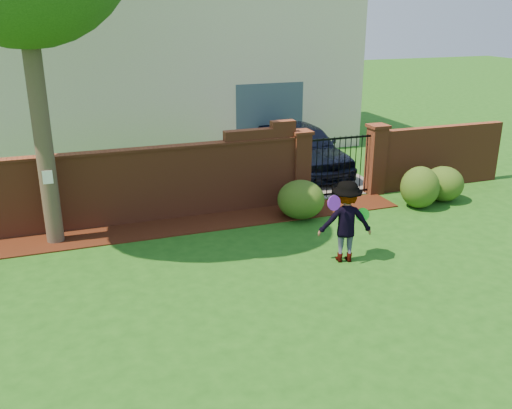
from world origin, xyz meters
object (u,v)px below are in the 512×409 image
object	(u,v)px
man	(346,222)
frisbee_green	(363,215)
car	(306,149)
frisbee_purple	(334,203)

from	to	relation	value
man	frisbee_green	xyz separation A→B (m)	(0.29, -0.12, 0.16)
man	frisbee_green	size ratio (longest dim) A/B	6.12
car	frisbee_purple	size ratio (longest dim) A/B	15.07
frisbee_purple	man	bearing A→B (deg)	25.54
man	frisbee_purple	size ratio (longest dim) A/B	5.71
man	frisbee_purple	bearing A→B (deg)	40.91
car	man	xyz separation A→B (m)	(-1.90, -5.97, 0.08)
car	frisbee_purple	xyz separation A→B (m)	(-2.27, -6.15, 0.58)
car	frisbee_green	distance (m)	6.30
man	frisbee_green	world-z (taller)	man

